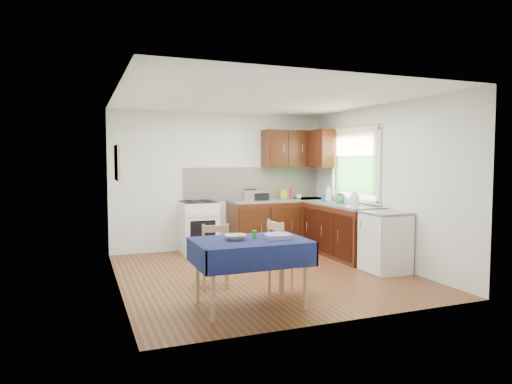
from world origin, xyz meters
name	(u,v)px	position (x,y,z in m)	size (l,w,h in m)	color
floor	(263,274)	(0.00, 0.00, 0.00)	(4.20, 4.20, 0.00)	#522815
ceiling	(264,98)	(0.00, 0.00, 2.50)	(4.00, 4.20, 0.02)	white
wall_back	(221,181)	(0.00, 2.10, 1.25)	(4.00, 0.02, 2.50)	white
wall_front	(343,199)	(0.00, -2.10, 1.25)	(4.00, 0.02, 2.50)	white
wall_left	(117,191)	(-2.00, 0.00, 1.25)	(0.02, 4.20, 2.50)	white
wall_right	(380,184)	(2.00, 0.00, 1.25)	(0.02, 4.20, 2.50)	white
base_cabinets	(307,227)	(1.36, 1.26, 0.43)	(1.90, 2.30, 0.86)	black
worktop_back	(279,200)	(1.05, 1.80, 0.88)	(1.90, 0.60, 0.04)	slate
worktop_right	(342,205)	(1.70, 0.65, 0.88)	(0.60, 1.70, 0.04)	slate
worktop_corner	(310,199)	(1.70, 1.80, 0.88)	(0.60, 0.60, 0.04)	slate
splashback	(254,183)	(0.65, 2.08, 1.20)	(2.70, 0.02, 0.60)	white
upper_cabinets	(302,149)	(1.52, 1.80, 1.85)	(1.20, 0.85, 0.70)	black
stove	(199,227)	(-0.50, 1.80, 0.46)	(0.60, 0.61, 0.92)	white
window	(354,159)	(1.97, 0.70, 1.65)	(0.04, 1.48, 1.26)	#265121
fridge	(385,242)	(1.70, -0.55, 0.44)	(0.58, 0.60, 0.89)	white
corkboard	(117,163)	(-1.97, 0.30, 1.60)	(0.04, 0.62, 0.47)	tan
dining_table	(250,249)	(-0.69, -1.31, 0.65)	(1.25, 0.85, 0.76)	#0E1939
chair_far	(215,253)	(-0.84, -0.42, 0.44)	(0.44, 0.44, 0.84)	tan
chair_near	(284,255)	(-0.15, -1.05, 0.48)	(0.44, 0.44, 0.92)	tan
toaster	(250,195)	(0.45, 1.73, 1.00)	(0.28, 0.17, 0.21)	silver
sandwich_press	(260,196)	(0.64, 1.77, 0.98)	(0.29, 0.25, 0.17)	black
sauce_bottle	(291,194)	(1.25, 1.71, 1.01)	(0.05, 0.05, 0.22)	red
yellow_packet	(284,194)	(1.23, 1.98, 0.98)	(0.12, 0.08, 0.16)	yellow
dish_rack	(340,202)	(1.70, 0.70, 0.92)	(0.38, 0.29, 0.18)	gray
kettle	(355,199)	(1.66, 0.21, 1.01)	(0.14, 0.14, 0.24)	white
cup	(299,197)	(1.44, 1.74, 0.94)	(0.11, 0.11, 0.09)	silver
soap_bottle_a	(328,193)	(1.67, 1.06, 1.05)	(0.12, 0.12, 0.30)	white
soap_bottle_b	(325,196)	(1.63, 1.10, 0.99)	(0.09, 0.09, 0.19)	#1B5D9D
soap_bottle_c	(339,198)	(1.64, 0.64, 0.99)	(0.15, 0.15, 0.19)	green
plate_bowl	(236,237)	(-0.85, -1.26, 0.78)	(0.23, 0.23, 0.06)	beige
book	(273,235)	(-0.36, -1.18, 0.77)	(0.18, 0.25, 0.02)	white
spice_jar	(254,235)	(-0.63, -1.27, 0.80)	(0.05, 0.05, 0.09)	#27902A
tea_towel	(278,237)	(-0.39, -1.38, 0.78)	(0.28, 0.22, 0.05)	navy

